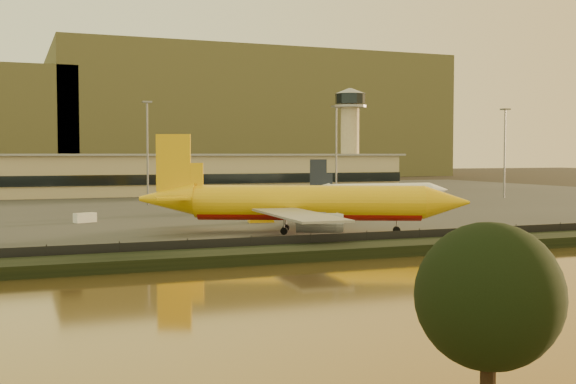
{
  "coord_description": "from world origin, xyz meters",
  "views": [
    {
      "loc": [
        -41.76,
        -97.16,
        12.64
      ],
      "look_at": [
        0.57,
        12.0,
        6.5
      ],
      "focal_mm": 45.0,
      "sensor_mm": 36.0,
      "label": 1
    }
  ],
  "objects": [
    {
      "name": "ground",
      "position": [
        0.0,
        0.0,
        0.0
      ],
      "size": [
        900.0,
        900.0,
        0.0
      ],
      "primitive_type": "plane",
      "color": "black",
      "rests_on": "ground"
    },
    {
      "name": "embankment",
      "position": [
        0.0,
        -17.0,
        0.7
      ],
      "size": [
        320.0,
        7.0,
        1.4
      ],
      "primitive_type": "cube",
      "color": "black",
      "rests_on": "ground"
    },
    {
      "name": "tarmac",
      "position": [
        0.0,
        95.0,
        0.1
      ],
      "size": [
        320.0,
        220.0,
        0.2
      ],
      "primitive_type": "cube",
      "color": "#2D2D2D",
      "rests_on": "ground"
    },
    {
      "name": "perimeter_fence",
      "position": [
        0.0,
        -13.0,
        1.3
      ],
      "size": [
        300.0,
        0.05,
        2.2
      ],
      "primitive_type": "cube",
      "color": "black",
      "rests_on": "tarmac"
    },
    {
      "name": "terminal_building",
      "position": [
        -14.52,
        125.55,
        6.25
      ],
      "size": [
        202.0,
        25.0,
        12.6
      ],
      "color": "tan",
      "rests_on": "tarmac"
    },
    {
      "name": "control_tower",
      "position": [
        70.0,
        131.0,
        21.66
      ],
      "size": [
        11.2,
        11.2,
        35.5
      ],
      "color": "tan",
      "rests_on": "tarmac"
    },
    {
      "name": "apron_light_masts",
      "position": [
        15.0,
        75.0,
        15.7
      ],
      "size": [
        152.2,
        12.2,
        25.4
      ],
      "color": "slate",
      "rests_on": "tarmac"
    },
    {
      "name": "distant_hills",
      "position": [
        -20.74,
        340.0,
        31.39
      ],
      "size": [
        470.0,
        160.0,
        70.0
      ],
      "color": "brown",
      "rests_on": "ground"
    },
    {
      "name": "dhl_cargo_jet",
      "position": [
        1.38,
        7.67,
        4.87
      ],
      "size": [
        49.55,
        46.95,
        15.63
      ],
      "rotation": [
        0.0,
        0.0,
        -0.43
      ],
      "color": "#E7AD0C",
      "rests_on": "tarmac"
    },
    {
      "name": "white_narrowbody_jet",
      "position": [
        40.89,
        56.43,
        3.56
      ],
      "size": [
        39.11,
        38.28,
        11.26
      ],
      "rotation": [
        0.0,
        0.0,
        -0.02
      ],
      "color": "white",
      "rests_on": "tarmac"
    },
    {
      "name": "gse_vehicle_yellow",
      "position": [
        1.06,
        27.04,
        1.23
      ],
      "size": [
        4.81,
        2.69,
        2.05
      ],
      "primitive_type": "cube",
      "rotation": [
        0.0,
        0.0,
        -0.15
      ],
      "color": "#E7AD0C",
      "rests_on": "tarmac"
    },
    {
      "name": "gse_vehicle_white",
      "position": [
        -28.94,
        38.55,
        1.07
      ],
      "size": [
        4.24,
        3.08,
        1.74
      ],
      "primitive_type": "cube",
      "rotation": [
        0.0,
        0.0,
        0.39
      ],
      "color": "white",
      "rests_on": "tarmac"
    },
    {
      "name": "shore_tree",
      "position": [
        -21.35,
        -70.27,
        6.04
      ],
      "size": [
        7.21,
        6.69,
        9.62
      ],
      "rotation": [
        0.0,
        0.0,
        0.31
      ],
      "color": "black",
      "rests_on": "ground"
    }
  ]
}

